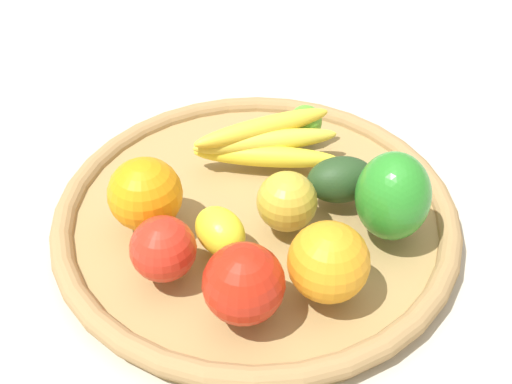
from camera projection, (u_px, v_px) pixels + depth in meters
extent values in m
plane|color=#B7B1A1|center=(256.00, 227.00, 0.78)|extent=(2.40, 2.40, 0.00)
cylinder|color=#9E7F4B|center=(256.00, 220.00, 0.77)|extent=(0.45, 0.45, 0.02)
torus|color=#9C794A|center=(256.00, 214.00, 0.77)|extent=(0.46, 0.46, 0.03)
ellipsoid|color=yellow|center=(266.00, 156.00, 0.80)|extent=(0.11, 0.17, 0.03)
ellipsoid|color=yellow|center=(266.00, 141.00, 0.81)|extent=(0.14, 0.15, 0.03)
ellipsoid|color=yellow|center=(263.00, 128.00, 0.81)|extent=(0.16, 0.12, 0.03)
sphere|color=orange|center=(145.00, 194.00, 0.71)|extent=(0.09, 0.09, 0.08)
ellipsoid|color=#233F1E|center=(341.00, 180.00, 0.75)|extent=(0.09, 0.09, 0.05)
sphere|color=#58A62B|center=(305.00, 122.00, 0.84)|extent=(0.06, 0.06, 0.04)
sphere|color=red|center=(244.00, 284.00, 0.62)|extent=(0.11, 0.11, 0.08)
ellipsoid|color=yellow|center=(220.00, 231.00, 0.69)|extent=(0.07, 0.08, 0.05)
ellipsoid|color=#288526|center=(393.00, 196.00, 0.70)|extent=(0.11, 0.11, 0.10)
sphere|color=orange|center=(329.00, 262.00, 0.64)|extent=(0.10, 0.10, 0.08)
sphere|color=red|center=(163.00, 249.00, 0.66)|extent=(0.09, 0.09, 0.07)
sphere|color=gold|center=(287.00, 201.00, 0.71)|extent=(0.09, 0.09, 0.07)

